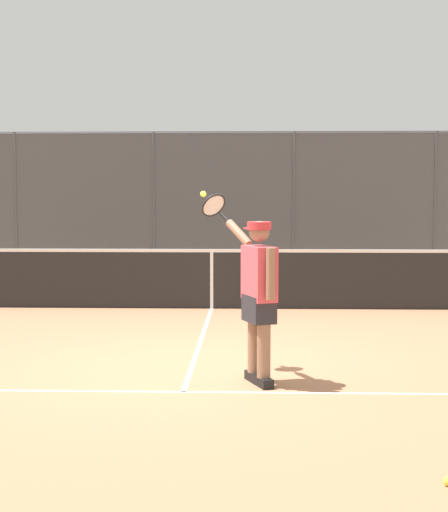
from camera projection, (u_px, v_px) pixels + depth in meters
The scene contains 6 objects.
ground_plane at pixel (192, 367), 8.49m from camera, with size 60.00×60.00×0.00m, color #B27551.
court_line_markings at pixel (180, 401), 7.10m from camera, with size 8.64×9.92×0.01m.
fence_backdrop at pixel (224, 211), 18.93m from camera, with size 19.07×1.37×3.27m.
tennis_net at pixel (212, 278), 12.82m from camera, with size 11.10×0.09×1.07m.
tennis_player at pixel (258, 290), 7.71m from camera, with size 0.82×1.17×1.88m.
tennis_ball_mid_court at pixel (448, 481), 5.05m from camera, with size 0.07×0.07×0.07m, color #D6E042.
Camera 1 is at (-0.62, 8.35, 1.85)m, focal length 55.92 mm.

